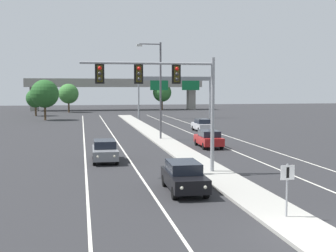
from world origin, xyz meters
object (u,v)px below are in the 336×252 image
tree_far_left_c (69,94)px  tree_far_left_a (35,98)px  median_sign_post (287,182)px  street_lamp_median (158,85)px  car_receding_silver (202,125)px  tree_far_right_a (162,93)px  car_oncoming_black (184,176)px  car_oncoming_grey (105,151)px  car_receding_red (209,139)px  highway_sign_gantry (175,84)px  overhead_signal_mast (168,87)px  tree_far_left_b (45,94)px

tree_far_left_c → tree_far_left_a: tree_far_left_c is taller
median_sign_post → street_lamp_median: bearing=90.7°
car_receding_silver → tree_far_right_a: bearing=85.1°
car_receding_silver → car_oncoming_black: bearing=-107.0°
car_oncoming_grey → car_receding_red: (9.76, 6.15, 0.00)m
car_receding_silver → highway_sign_gantry: highway_sign_gantry is taller
car_oncoming_black → tree_far_left_a: bearing=101.6°
overhead_signal_mast → car_oncoming_grey: (-3.59, 5.99, -4.68)m
car_oncoming_grey → car_receding_silver: size_ratio=1.00×
median_sign_post → tree_far_right_a: tree_far_right_a is taller
overhead_signal_mast → tree_far_left_b: size_ratio=1.22×
median_sign_post → car_receding_silver: size_ratio=0.49×
car_oncoming_grey → overhead_signal_mast: bearing=-59.0°
street_lamp_median → tree_far_right_a: street_lamp_median is taller
overhead_signal_mast → highway_sign_gantry: bearing=77.7°
tree_far_left_c → car_receding_silver: bearing=-69.7°
tree_far_right_a → tree_far_left_b: size_ratio=0.96×
tree_far_left_b → tree_far_left_c: (3.30, 23.79, -0.31)m
car_receding_red → car_receding_silver: (3.46, 14.82, 0.00)m
car_receding_silver → tree_far_right_a: (4.71, 54.60, 3.48)m
car_receding_red → tree_far_left_c: (-14.15, 62.52, 3.33)m
highway_sign_gantry → tree_far_left_c: (-19.15, 23.49, -2.01)m
car_receding_silver → car_receding_red: bearing=-103.1°
overhead_signal_mast → tree_far_left_a: size_ratio=1.58×
median_sign_post → car_receding_red: 22.75m
tree_far_left_b → tree_far_left_a: bearing=102.4°
tree_far_left_a → car_oncoming_black: bearing=-78.4°
street_lamp_median → tree_far_left_a: size_ratio=1.90×
highway_sign_gantry → car_receding_silver: bearing=-93.7°
car_oncoming_black → tree_far_left_a: tree_far_left_a is taller
median_sign_post → highway_sign_gantry: bearing=82.4°
highway_sign_gantry → tree_far_left_a: (-25.14, 11.95, -2.73)m
car_oncoming_black → tree_far_right_a: bearing=80.5°
tree_far_left_b → overhead_signal_mast: bearing=-77.5°
median_sign_post → tree_far_right_a: (11.35, 91.94, 2.72)m
median_sign_post → car_receding_red: bearing=82.0°
tree_far_left_c → tree_far_left_a: (-5.99, -11.54, -0.72)m
street_lamp_median → car_receding_red: (3.51, -6.74, -4.97)m
highway_sign_gantry → street_lamp_median: bearing=-104.8°
overhead_signal_mast → car_receding_red: overhead_signal_mast is taller
car_oncoming_black → car_receding_silver: same height
tree_far_left_b → tree_far_left_c: tree_far_left_b is taller
car_oncoming_black → tree_far_left_a: (-13.95, 67.71, 2.61)m
car_oncoming_black → street_lamp_median: bearing=83.5°
tree_far_left_c → median_sign_post: bearing=-82.6°
tree_far_left_c → tree_far_left_a: bearing=-117.4°
highway_sign_gantry → tree_far_right_a: highway_sign_gantry is taller
street_lamp_median → highway_sign_gantry: bearing=75.2°
street_lamp_median → car_oncoming_grey: size_ratio=2.22×
street_lamp_median → tree_far_left_a: 47.32m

